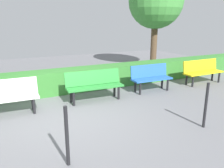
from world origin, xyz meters
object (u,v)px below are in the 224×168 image
bench_white (4,96)px  bench_green (94,84)px  bench_blue (151,77)px  bench_yellow (202,70)px  tree_near (156,2)px

bench_white → bench_green: bearing=-177.2°
bench_blue → bench_green: (2.00, 0.03, 0.01)m
bench_yellow → tree_near: bearing=-95.1°
bench_blue → bench_green: size_ratio=0.82×
bench_white → tree_near: bearing=-152.0°
bench_yellow → bench_white: size_ratio=1.02×
bench_yellow → bench_green: 4.27m
bench_yellow → bench_green: bench_yellow is taller
tree_near → bench_blue: bearing=52.5°
bench_yellow → bench_white: 6.64m
bench_white → tree_near: size_ratio=0.36×
bench_white → tree_near: 8.14m
bench_blue → tree_near: bearing=-125.5°
tree_near → bench_yellow: bearing=85.4°
bench_blue → bench_white: size_ratio=0.85×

